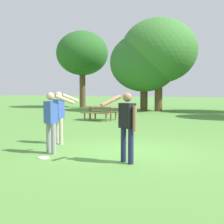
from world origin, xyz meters
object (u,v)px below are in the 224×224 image
(person_catcher, at_px, (127,122))
(tree_far_right, at_px, (159,51))
(person_thrower, at_px, (59,113))
(tree_tall_left, at_px, (82,54))
(tree_broad_center, at_px, (144,63))
(person_bystander, at_px, (51,118))
(picnic_table_near, at_px, (100,110))
(frisbee, at_px, (44,158))

(person_catcher, distance_m, tree_far_right, 17.88)
(person_thrower, height_order, tree_tall_left, tree_tall_left)
(person_catcher, height_order, tree_tall_left, tree_tall_left)
(tree_broad_center, bearing_deg, tree_tall_left, 165.23)
(person_thrower, height_order, tree_far_right, tree_far_right)
(person_catcher, bearing_deg, person_bystander, 176.79)
(tree_tall_left, bearing_deg, tree_broad_center, -14.77)
(picnic_table_near, bearing_deg, tree_far_right, 85.40)
(person_bystander, xyz_separation_m, tree_far_right, (-2.39, 16.74, 3.70))
(frisbee, xyz_separation_m, tree_far_right, (-2.58, 17.31, 4.65))
(person_thrower, xyz_separation_m, picnic_table_near, (-2.36, 7.10, -0.40))
(frisbee, height_order, tree_far_right, tree_far_right)
(tree_tall_left, bearing_deg, person_bystander, -60.66)
(person_catcher, xyz_separation_m, picnic_table_near, (-5.31, 8.55, -0.40))
(person_thrower, xyz_separation_m, frisbee, (0.89, -1.90, -0.95))
(person_catcher, bearing_deg, person_thrower, 153.80)
(frisbee, distance_m, picnic_table_near, 9.58)
(person_thrower, bearing_deg, person_bystander, -62.12)
(person_bystander, xyz_separation_m, tree_broad_center, (-3.48, 16.44, 2.82))
(frisbee, relative_size, tree_broad_center, 0.05)
(person_catcher, height_order, frisbee, person_catcher)
(frisbee, bearing_deg, picnic_table_near, 109.84)
(tree_tall_left, relative_size, tree_broad_center, 1.16)
(person_catcher, bearing_deg, tree_tall_left, 124.25)
(picnic_table_near, height_order, tree_broad_center, tree_broad_center)
(person_thrower, height_order, person_bystander, same)
(person_catcher, bearing_deg, frisbee, -167.80)
(tree_broad_center, height_order, tree_far_right, tree_far_right)
(picnic_table_near, relative_size, tree_tall_left, 0.24)
(tree_far_right, bearing_deg, picnic_table_near, -94.60)
(tree_broad_center, distance_m, tree_far_right, 1.44)
(tree_tall_left, height_order, tree_broad_center, tree_tall_left)
(person_bystander, bearing_deg, picnic_table_near, 109.97)
(person_bystander, height_order, tree_far_right, tree_far_right)
(person_thrower, xyz_separation_m, person_catcher, (2.95, -1.45, 0.00))
(person_thrower, distance_m, person_catcher, 3.29)
(person_thrower, height_order, tree_broad_center, tree_broad_center)
(person_thrower, relative_size, picnic_table_near, 0.96)
(person_catcher, relative_size, tree_tall_left, 0.23)
(frisbee, bearing_deg, person_catcher, 12.20)
(person_bystander, height_order, frisbee, person_bystander)
(tree_tall_left, xyz_separation_m, tree_broad_center, (6.75, -1.78, -1.22))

